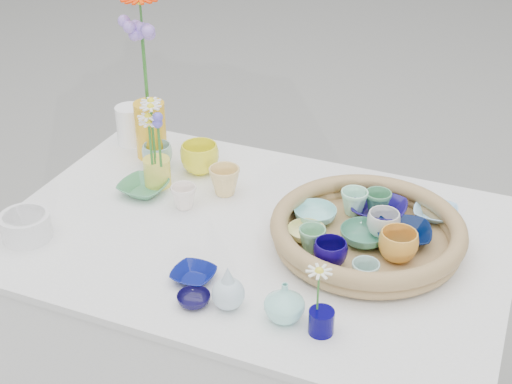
% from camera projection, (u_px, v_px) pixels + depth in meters
% --- Properties ---
extents(wicker_tray, '(0.47, 0.47, 0.08)m').
position_uv_depth(wicker_tray, '(367.00, 232.00, 1.72)').
color(wicker_tray, olive).
rests_on(wicker_tray, display_table).
extents(tray_ceramic_0, '(0.14, 0.14, 0.03)m').
position_uv_depth(tray_ceramic_0, '(379.00, 210.00, 1.82)').
color(tray_ceramic_0, '#130B57').
rests_on(tray_ceramic_0, wicker_tray).
extents(tray_ceramic_1, '(0.16, 0.16, 0.03)m').
position_uv_depth(tray_ceramic_1, '(404.00, 234.00, 1.73)').
color(tray_ceramic_1, '#020E31').
rests_on(tray_ceramic_1, wicker_tray).
extents(tray_ceramic_2, '(0.12, 0.12, 0.07)m').
position_uv_depth(tray_ceramic_2, '(398.00, 246.00, 1.65)').
color(tray_ceramic_2, gold).
rests_on(tray_ceramic_2, wicker_tray).
extents(tray_ceramic_3, '(0.15, 0.15, 0.04)m').
position_uv_depth(tray_ceramic_3, '(364.00, 236.00, 1.72)').
color(tray_ceramic_3, '#3B7B5F').
rests_on(tray_ceramic_3, wicker_tray).
extents(tray_ceramic_4, '(0.08, 0.08, 0.06)m').
position_uv_depth(tray_ceramic_4, '(312.00, 239.00, 1.68)').
color(tray_ceramic_4, '#6DB183').
rests_on(tray_ceramic_4, wicker_tray).
extents(tray_ceramic_5, '(0.13, 0.13, 0.03)m').
position_uv_depth(tray_ceramic_5, '(315.00, 215.00, 1.80)').
color(tray_ceramic_5, '#87D3D0').
rests_on(tray_ceramic_5, wicker_tray).
extents(tray_ceramic_6, '(0.08, 0.08, 0.07)m').
position_uv_depth(tray_ceramic_6, '(354.00, 202.00, 1.82)').
color(tray_ceramic_6, '#AEF7D0').
rests_on(tray_ceramic_6, wicker_tray).
extents(tray_ceramic_7, '(0.08, 0.08, 0.06)m').
position_uv_depth(tray_ceramic_7, '(383.00, 224.00, 1.74)').
color(tray_ceramic_7, silver).
rests_on(tray_ceramic_7, wicker_tray).
extents(tray_ceramic_8, '(0.11, 0.11, 0.03)m').
position_uv_depth(tray_ceramic_8, '(435.00, 213.00, 1.81)').
color(tray_ceramic_8, '#91CFFF').
rests_on(tray_ceramic_8, wicker_tray).
extents(tray_ceramic_9, '(0.09, 0.09, 0.06)m').
position_uv_depth(tray_ceramic_9, '(330.00, 253.00, 1.63)').
color(tray_ceramic_9, '#0D0250').
rests_on(tray_ceramic_9, wicker_tray).
extents(tray_ceramic_10, '(0.10, 0.10, 0.03)m').
position_uv_depth(tray_ceramic_10, '(306.00, 233.00, 1.73)').
color(tray_ceramic_10, '#EFE88A').
rests_on(tray_ceramic_10, wicker_tray).
extents(tray_ceramic_11, '(0.08, 0.08, 0.06)m').
position_uv_depth(tray_ceramic_11, '(365.00, 274.00, 1.57)').
color(tray_ceramic_11, '#8DB6AC').
rests_on(tray_ceramic_11, wicker_tray).
extents(tray_ceramic_12, '(0.08, 0.08, 0.06)m').
position_uv_depth(tray_ceramic_12, '(378.00, 203.00, 1.82)').
color(tray_ceramic_12, '#46885E').
rests_on(tray_ceramic_12, wicker_tray).
extents(loose_ceramic_0, '(0.11, 0.11, 0.09)m').
position_uv_depth(loose_ceramic_0, '(200.00, 158.00, 2.04)').
color(loose_ceramic_0, yellow).
rests_on(loose_ceramic_0, display_table).
extents(loose_ceramic_1, '(0.11, 0.11, 0.08)m').
position_uv_depth(loose_ceramic_1, '(225.00, 181.00, 1.94)').
color(loose_ceramic_1, '#EBC879').
rests_on(loose_ceramic_1, display_table).
extents(loose_ceramic_2, '(0.14, 0.14, 0.03)m').
position_uv_depth(loose_ceramic_2, '(144.00, 188.00, 1.95)').
color(loose_ceramic_2, '#458D5E').
rests_on(loose_ceramic_2, display_table).
extents(loose_ceramic_3, '(0.08, 0.08, 0.06)m').
position_uv_depth(loose_ceramic_3, '(184.00, 197.00, 1.88)').
color(loose_ceramic_3, white).
rests_on(loose_ceramic_3, display_table).
extents(loose_ceramic_4, '(0.10, 0.10, 0.02)m').
position_uv_depth(loose_ceramic_4, '(194.00, 275.00, 1.62)').
color(loose_ceramic_4, navy).
rests_on(loose_ceramic_4, display_table).
extents(loose_ceramic_5, '(0.11, 0.11, 0.07)m').
position_uv_depth(loose_ceramic_5, '(157.00, 155.00, 2.08)').
color(loose_ceramic_5, '#92C1BB').
rests_on(loose_ceramic_5, display_table).
extents(loose_ceramic_6, '(0.09, 0.09, 0.02)m').
position_uv_depth(loose_ceramic_6, '(194.00, 299.00, 1.55)').
color(loose_ceramic_6, '#0D0934').
rests_on(loose_ceramic_6, display_table).
extents(fluted_bowl, '(0.15, 0.15, 0.06)m').
position_uv_depth(fluted_bowl, '(26.00, 226.00, 1.76)').
color(fluted_bowl, silver).
rests_on(fluted_bowl, display_table).
extents(bud_vase_paleblue, '(0.09, 0.09, 0.11)m').
position_uv_depth(bud_vase_paleblue, '(228.00, 287.00, 1.52)').
color(bud_vase_paleblue, silver).
rests_on(bud_vase_paleblue, display_table).
extents(bud_vase_seafoam, '(0.11, 0.11, 0.09)m').
position_uv_depth(bud_vase_seafoam, '(284.00, 302.00, 1.49)').
color(bud_vase_seafoam, '#95E3D6').
rests_on(bud_vase_seafoam, display_table).
extents(bud_vase_cobalt, '(0.06, 0.06, 0.05)m').
position_uv_depth(bud_vase_cobalt, '(321.00, 322.00, 1.46)').
color(bud_vase_cobalt, '#040049').
rests_on(bud_vase_cobalt, display_table).
extents(single_daisy, '(0.08, 0.08, 0.12)m').
position_uv_depth(single_daisy, '(318.00, 290.00, 1.43)').
color(single_daisy, white).
rests_on(single_daisy, bud_vase_cobalt).
extents(tall_vase_yellow, '(0.09, 0.09, 0.17)m').
position_uv_depth(tall_vase_yellow, '(151.00, 130.00, 2.11)').
color(tall_vase_yellow, gold).
rests_on(tall_vase_yellow, display_table).
extents(gerbera, '(0.14, 0.14, 0.32)m').
position_uv_depth(gerbera, '(144.00, 52.00, 1.99)').
color(gerbera, '#FF3000').
rests_on(gerbera, tall_vase_yellow).
extents(hydrangea, '(0.09, 0.09, 0.30)m').
position_uv_depth(hydrangea, '(144.00, 66.00, 2.02)').
color(hydrangea, '#7060BE').
rests_on(hydrangea, tall_vase_yellow).
extents(white_pitcher, '(0.13, 0.10, 0.12)m').
position_uv_depth(white_pitcher, '(131.00, 125.00, 2.19)').
color(white_pitcher, white).
rests_on(white_pitcher, display_table).
extents(daisy_cup, '(0.08, 0.08, 0.08)m').
position_uv_depth(daisy_cup, '(157.00, 172.00, 1.98)').
color(daisy_cup, '#E0D34B').
rests_on(daisy_cup, display_table).
extents(daisy_posy, '(0.11, 0.11, 0.17)m').
position_uv_depth(daisy_posy, '(156.00, 133.00, 1.90)').
color(daisy_posy, white).
rests_on(daisy_posy, daisy_cup).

